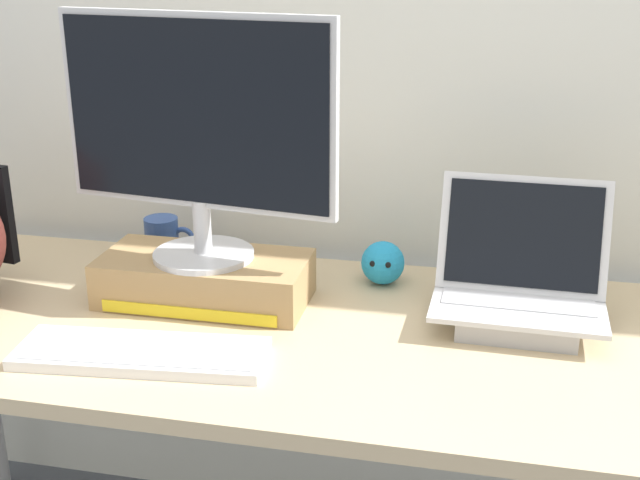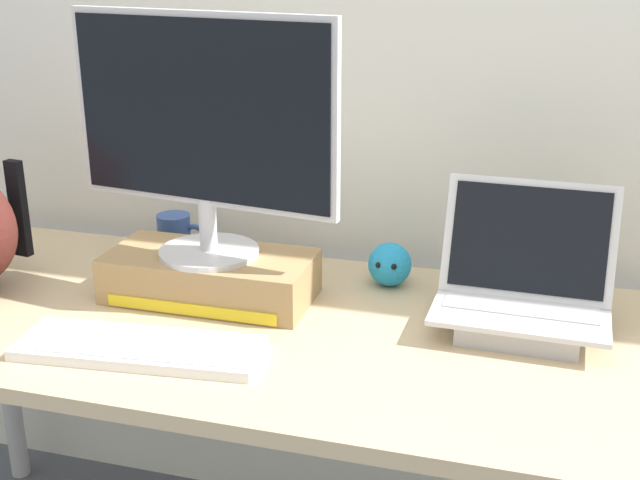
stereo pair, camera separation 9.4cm
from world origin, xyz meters
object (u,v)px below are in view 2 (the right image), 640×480
at_px(desktop_monitor, 203,128).
at_px(coffee_mug, 175,236).
at_px(toner_box_yellow, 210,276).
at_px(external_keyboard, 140,348).
at_px(open_laptop, 522,302).
at_px(plush_toy, 390,264).

height_order(desktop_monitor, coffee_mug, desktop_monitor).
height_order(toner_box_yellow, external_keyboard, toner_box_yellow).
xyz_separation_m(open_laptop, coffee_mug, (-0.80, 0.17, -0.00)).
bearing_deg(plush_toy, open_laptop, -26.30).
height_order(external_keyboard, coffee_mug, coffee_mug).
distance_m(toner_box_yellow, desktop_monitor, 0.31).
bearing_deg(open_laptop, toner_box_yellow, -176.15).
relative_size(desktop_monitor, open_laptop, 1.72).
xyz_separation_m(open_laptop, external_keyboard, (-0.65, -0.29, -0.04)).
height_order(toner_box_yellow, plush_toy, toner_box_yellow).
xyz_separation_m(toner_box_yellow, open_laptop, (0.62, 0.03, 0.01)).
distance_m(external_keyboard, coffee_mug, 0.49).
height_order(open_laptop, coffee_mug, open_laptop).
xyz_separation_m(toner_box_yellow, coffee_mug, (-0.17, 0.20, 0.00)).
distance_m(coffee_mug, plush_toy, 0.51).
bearing_deg(toner_box_yellow, desktop_monitor, -100.47).
xyz_separation_m(desktop_monitor, plush_toy, (0.34, 0.17, -0.31)).
height_order(toner_box_yellow, coffee_mug, coffee_mug).
bearing_deg(toner_box_yellow, external_keyboard, -95.51).
bearing_deg(coffee_mug, desktop_monitor, -49.27).
relative_size(toner_box_yellow, open_laptop, 1.28).
relative_size(open_laptop, plush_toy, 3.52).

